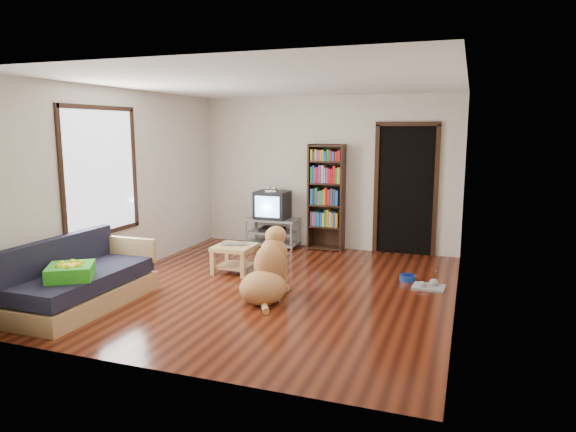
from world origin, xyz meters
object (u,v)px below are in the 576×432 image
(green_cushion, at_px, (71,272))
(dog_bowl, at_px, (408,278))
(coffee_table, at_px, (235,253))
(tv_stand, at_px, (272,231))
(crt_tv, at_px, (273,204))
(dog, at_px, (268,272))
(sofa, at_px, (82,284))
(grey_rag, at_px, (429,287))
(bookshelf, at_px, (326,192))
(laptop, at_px, (234,245))

(green_cushion, bearing_deg, dog_bowl, 4.81)
(coffee_table, bearing_deg, tv_stand, 93.28)
(crt_tv, bearing_deg, dog, -69.86)
(crt_tv, bearing_deg, sofa, -104.93)
(grey_rag, xyz_separation_m, tv_stand, (-2.80, 1.59, 0.25))
(green_cushion, xyz_separation_m, sofa, (-0.12, 0.29, -0.24))
(coffee_table, distance_m, dog, 1.25)
(grey_rag, distance_m, dog, 2.13)
(coffee_table, bearing_deg, grey_rag, 3.39)
(tv_stand, bearing_deg, coffee_table, -86.72)
(tv_stand, bearing_deg, bookshelf, 5.63)
(grey_rag, height_order, sofa, sofa)
(crt_tv, bearing_deg, dog_bowl, -28.51)
(laptop, distance_m, crt_tv, 1.83)
(dog, bearing_deg, crt_tv, 110.14)
(green_cushion, xyz_separation_m, dog, (1.82, 1.29, -0.17))
(laptop, distance_m, grey_rag, 2.74)
(green_cushion, distance_m, grey_rag, 4.36)
(bookshelf, bearing_deg, sofa, -117.32)
(dog_bowl, bearing_deg, coffee_table, -170.31)
(tv_stand, bearing_deg, laptop, -86.78)
(green_cushion, distance_m, laptop, 2.35)
(green_cushion, relative_size, coffee_table, 0.85)
(dog_bowl, xyz_separation_m, dog, (-1.53, -1.30, 0.29))
(grey_rag, relative_size, coffee_table, 0.73)
(dog_bowl, distance_m, crt_tv, 2.93)
(green_cushion, bearing_deg, grey_rag, -0.23)
(bookshelf, bearing_deg, dog, -89.50)
(bookshelf, bearing_deg, coffee_table, -114.77)
(tv_stand, height_order, bookshelf, bookshelf)
(crt_tv, bearing_deg, grey_rag, -29.86)
(laptop, distance_m, coffee_table, 0.14)
(bookshelf, relative_size, sofa, 1.00)
(grey_rag, xyz_separation_m, coffee_table, (-2.70, -0.16, 0.27))
(sofa, bearing_deg, crt_tv, 75.07)
(green_cushion, bearing_deg, crt_tv, 45.02)
(bookshelf, bearing_deg, laptop, -114.42)
(bookshelf, relative_size, coffee_table, 3.27)
(sofa, relative_size, dog, 1.66)
(green_cushion, height_order, dog, dog)
(dog_bowl, bearing_deg, crt_tv, 151.49)
(dog_bowl, bearing_deg, green_cushion, -142.37)
(laptop, xyz_separation_m, dog_bowl, (2.40, 0.44, -0.37))
(dog, bearing_deg, grey_rag, 29.76)
(dog_bowl, distance_m, sofa, 4.17)
(green_cushion, xyz_separation_m, laptop, (0.95, 2.15, -0.08))
(laptop, xyz_separation_m, crt_tv, (-0.10, 1.80, 0.33))
(dog_bowl, bearing_deg, bookshelf, 137.34)
(grey_rag, height_order, tv_stand, tv_stand)
(laptop, relative_size, dog_bowl, 1.63)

